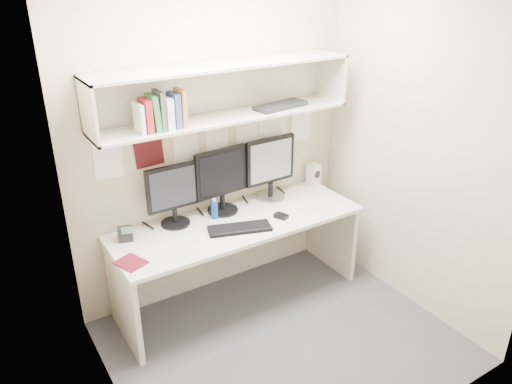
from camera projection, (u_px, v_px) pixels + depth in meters
floor at (283, 342)px, 3.72m from camera, size 2.40×2.00×0.01m
wall_back at (214, 139)px, 3.94m from camera, size 2.40×0.02×2.60m
wall_front at (409, 252)px, 2.41m from camera, size 2.40×0.02×2.60m
wall_left at (100, 231)px, 2.59m from camera, size 0.02×2.00×2.60m
wall_right at (418, 148)px, 3.76m from camera, size 0.02×2.00×2.60m
desk at (239, 260)px, 4.06m from camera, size 2.00×0.70×0.73m
overhead_hutch at (221, 90)px, 3.66m from camera, size 2.00×0.38×0.40m
pinned_papers at (215, 146)px, 3.96m from camera, size 1.92×0.01×0.48m
monitor_left at (173, 193)px, 3.76m from camera, size 0.41×0.23×0.48m
monitor_center at (221, 179)px, 3.95m from camera, size 0.46×0.25×0.53m
monitor_right at (270, 167)px, 4.18m from camera, size 0.46×0.25×0.54m
keyboard at (240, 228)px, 3.77m from camera, size 0.50×0.31×0.02m
mouse at (281, 216)px, 3.95m from camera, size 0.10×0.12×0.03m
speaker at (314, 175)px, 4.51m from camera, size 0.12×0.12×0.20m
blue_bottle at (215, 209)px, 3.92m from camera, size 0.05×0.05×0.17m
maroon_notebook at (131, 263)px, 3.35m from camera, size 0.22×0.24×0.01m
desk_phone at (126, 234)px, 3.62m from camera, size 0.13×0.12×0.13m
book_stack at (161, 112)px, 3.35m from camera, size 0.33×0.16×0.26m
hutch_tray at (281, 106)px, 3.89m from camera, size 0.47×0.23×0.03m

